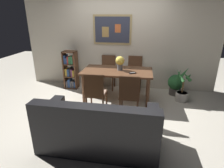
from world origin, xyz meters
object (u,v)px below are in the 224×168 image
(dining_chair_near_right, at_px, (129,93))
(leather_couch, at_px, (98,130))
(potted_ivy, at_px, (175,84))
(tv_remote, at_px, (133,73))
(potted_palm, at_px, (182,89))
(flower_vase, at_px, (120,62))
(dining_chair_near_left, at_px, (95,91))
(dining_table, at_px, (117,74))
(dining_chair_far_right, at_px, (135,70))
(bookshelf, at_px, (71,71))
(dining_chair_far_left, at_px, (108,69))

(dining_chair_near_right, bearing_deg, leather_couch, -111.88)
(potted_ivy, height_order, tv_remote, tv_remote)
(potted_palm, bearing_deg, leather_couch, -128.63)
(dining_chair_near_right, relative_size, flower_vase, 2.83)
(dining_chair_near_left, bearing_deg, potted_ivy, 37.93)
(potted_ivy, relative_size, flower_vase, 1.86)
(dining_table, xyz_separation_m, flower_vase, (0.06, 0.03, 0.29))
(dining_chair_far_right, bearing_deg, potted_ivy, -11.45)
(bookshelf, bearing_deg, flower_vase, -20.82)
(bookshelf, distance_m, potted_ivy, 2.82)
(potted_ivy, bearing_deg, leather_couch, -122.24)
(dining_chair_far_right, bearing_deg, dining_chair_near_left, -113.37)
(dining_chair_far_right, bearing_deg, potted_palm, -26.28)
(tv_remote, bearing_deg, potted_palm, 19.63)
(dining_chair_near_right, relative_size, potted_ivy, 1.52)
(dining_table, bearing_deg, leather_couch, -91.17)
(potted_ivy, relative_size, potted_palm, 0.72)
(dining_chair_far_left, xyz_separation_m, leather_couch, (0.34, -2.52, -0.23))
(dining_chair_near_left, bearing_deg, tv_remote, 40.44)
(flower_vase, bearing_deg, potted_palm, 7.36)
(dining_chair_near_left, height_order, leather_couch, dining_chair_near_left)
(dining_chair_far_right, distance_m, flower_vase, 0.92)
(dining_table, bearing_deg, tv_remote, -27.33)
(dining_chair_near_right, distance_m, flower_vase, 0.95)
(dining_chair_near_left, height_order, dining_chair_near_right, same)
(dining_chair_far_right, distance_m, potted_ivy, 1.12)
(dining_chair_far_left, xyz_separation_m, dining_chair_near_left, (0.05, -1.56, 0.00))
(potted_ivy, distance_m, tv_remote, 1.40)
(dining_chair_far_right, distance_m, dining_chair_far_left, 0.73)
(bookshelf, xyz_separation_m, potted_ivy, (2.81, 0.01, -0.21))
(dining_table, height_order, dining_chair_near_right, dining_chair_near_right)
(leather_couch, bearing_deg, dining_chair_far_right, 81.10)
(dining_table, height_order, potted_ivy, dining_table)
(dining_chair_near_right, bearing_deg, bookshelf, 142.03)
(dining_table, height_order, dining_chair_near_left, dining_chair_near_left)
(dining_chair_far_left, relative_size, bookshelf, 0.87)
(dining_chair_far_left, relative_size, tv_remote, 5.73)
(dining_chair_far_right, bearing_deg, bookshelf, -172.76)
(leather_couch, xyz_separation_m, potted_palm, (1.57, 1.96, -0.02))
(potted_palm, bearing_deg, flower_vase, -172.64)
(bookshelf, xyz_separation_m, tv_remote, (1.75, -0.77, 0.26))
(flower_vase, bearing_deg, dining_chair_near_left, -115.02)
(dining_chair_far_left, bearing_deg, potted_palm, -16.20)
(dining_chair_far_right, bearing_deg, tv_remote, -89.59)
(bookshelf, bearing_deg, dining_chair_far_right, 7.24)
(bookshelf, bearing_deg, dining_chair_near_right, -37.97)
(dining_table, height_order, leather_couch, leather_couch)
(dining_chair_far_left, relative_size, dining_chair_near_right, 1.00)
(dining_chair_near_left, xyz_separation_m, tv_remote, (0.69, 0.59, 0.23))
(dining_chair_far_left, xyz_separation_m, dining_chair_near_right, (0.72, -1.55, 0.00))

